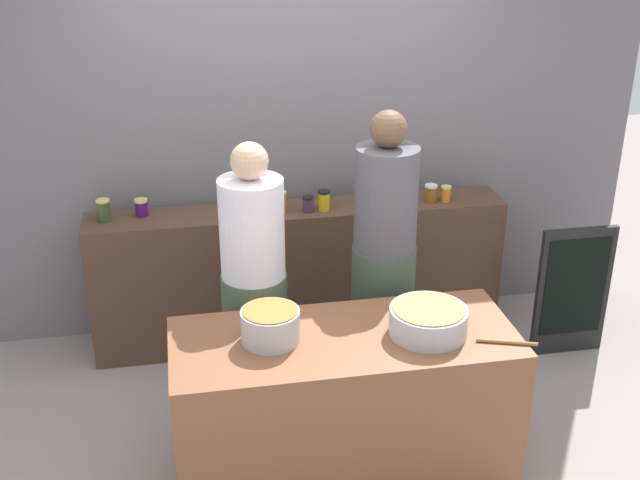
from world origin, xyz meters
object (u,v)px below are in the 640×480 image
object	(u,v)px
wooden_spoon	(507,342)
chalkboard_sign	(573,291)
preserve_jar_0	(104,210)
preserve_jar_6	(385,192)
cook_with_tongs	(255,300)
preserve_jar_2	(280,202)
preserve_jar_5	(367,194)
cooking_pot_center	(428,321)
cooking_pot_left	(270,325)
cook_in_cap	(383,273)
preserve_jar_1	(141,208)
preserve_jar_3	(308,204)
preserve_jar_8	(446,194)
preserve_jar_4	(324,200)
preserve_jar_7	(431,193)

from	to	relation	value
wooden_spoon	chalkboard_sign	size ratio (longest dim) A/B	0.33
preserve_jar_0	preserve_jar_6	xyz separation A→B (m)	(1.79, 0.03, -0.02)
wooden_spoon	cook_with_tongs	xyz separation A→B (m)	(-1.13, 0.81, -0.09)
preserve_jar_2	preserve_jar_5	size ratio (longest dim) A/B	1.22
preserve_jar_5	cooking_pot_center	world-z (taller)	preserve_jar_5
cooking_pot_left	cook_with_tongs	world-z (taller)	cook_with_tongs
cook_in_cap	cooking_pot_center	bearing A→B (deg)	-87.71
preserve_jar_6	preserve_jar_2	bearing A→B (deg)	-172.75
preserve_jar_1	preserve_jar_3	size ratio (longest dim) A/B	1.06
cooking_pot_center	cook_with_tongs	xyz separation A→B (m)	(-0.78, 0.64, -0.15)
preserve_jar_0	cook_with_tongs	distance (m)	1.19
preserve_jar_6	cooking_pot_left	distance (m)	1.70
preserve_jar_8	preserve_jar_4	bearing A→B (deg)	-179.51
preserve_jar_0	cooking_pot_center	world-z (taller)	preserve_jar_0
preserve_jar_2	chalkboard_sign	size ratio (longest dim) A/B	0.16
preserve_jar_1	cooking_pot_left	size ratio (longest dim) A/B	0.38
cooking_pot_left	chalkboard_sign	xyz separation A→B (m)	(2.06, 0.86, -0.45)
preserve_jar_1	preserve_jar_5	xyz separation A→B (m)	(1.44, -0.03, 0.00)
preserve_jar_1	cook_in_cap	bearing A→B (deg)	-29.62
preserve_jar_2	chalkboard_sign	bearing A→B (deg)	-14.37
preserve_jar_0	chalkboard_sign	distance (m)	3.01
preserve_jar_2	preserve_jar_8	distance (m)	1.09
preserve_jar_3	preserve_jar_5	distance (m)	0.42
preserve_jar_5	cooking_pot_center	xyz separation A→B (m)	(-0.05, -1.48, -0.11)
preserve_jar_0	cook_in_cap	size ratio (longest dim) A/B	0.08
preserve_jar_8	cook_with_tongs	bearing A→B (deg)	-150.67
preserve_jar_0	preserve_jar_8	world-z (taller)	preserve_jar_0
preserve_jar_2	cooking_pot_center	bearing A→B (deg)	-69.23
cooking_pot_center	cook_in_cap	bearing A→B (deg)	92.29
preserve_jar_1	preserve_jar_3	distance (m)	1.04
preserve_jar_3	preserve_jar_4	world-z (taller)	preserve_jar_4
cooking_pot_left	preserve_jar_1	bearing A→B (deg)	113.61
preserve_jar_3	preserve_jar_7	distance (m)	0.82
preserve_jar_3	cooking_pot_left	distance (m)	1.37
preserve_jar_7	cooking_pot_center	size ratio (longest dim) A/B	0.30
cooking_pot_left	cook_in_cap	xyz separation A→B (m)	(0.74, 0.66, -0.11)
preserve_jar_5	chalkboard_sign	size ratio (longest dim) A/B	0.13
preserve_jar_5	preserve_jar_7	xyz separation A→B (m)	(0.41, -0.07, 0.00)
preserve_jar_4	wooden_spoon	xyz separation A→B (m)	(0.60, -1.56, -0.18)
wooden_spoon	cook_in_cap	xyz separation A→B (m)	(-0.37, 0.90, -0.04)
preserve_jar_1	wooden_spoon	world-z (taller)	preserve_jar_1
cooking_pot_left	cooking_pot_center	distance (m)	0.77
preserve_jar_0	cooking_pot_center	bearing A→B (deg)	-42.14
cooking_pot_left	chalkboard_sign	bearing A→B (deg)	22.54
preserve_jar_1	chalkboard_sign	world-z (taller)	preserve_jar_1
preserve_jar_5	cook_in_cap	size ratio (longest dim) A/B	0.07
preserve_jar_5	preserve_jar_6	world-z (taller)	preserve_jar_5
preserve_jar_1	preserve_jar_7	xyz separation A→B (m)	(1.85, -0.10, 0.00)
preserve_jar_5	cooking_pot_center	bearing A→B (deg)	-91.96
preserve_jar_1	cooking_pot_left	world-z (taller)	preserve_jar_1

